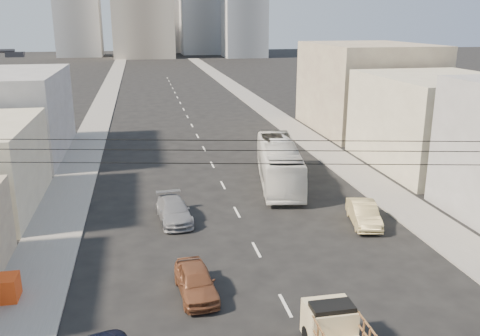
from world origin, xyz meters
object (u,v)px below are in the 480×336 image
object	(u,v)px
flatbed_pickup	(339,335)
sedan_tan	(364,214)
sedan_brown	(196,281)
city_bus	(279,163)
sedan_grey	(174,211)

from	to	relation	value
flatbed_pickup	sedan_tan	size ratio (longest dim) A/B	1.00
flatbed_pickup	sedan_brown	world-z (taller)	flatbed_pickup
flatbed_pickup	city_bus	size ratio (longest dim) A/B	0.37
flatbed_pickup	city_bus	bearing A→B (deg)	80.76
flatbed_pickup	sedan_tan	bearing A→B (deg)	62.00
sedan_brown	sedan_grey	xyz separation A→B (m)	(-0.39, 9.54, -0.01)
city_bus	sedan_brown	bearing A→B (deg)	-108.06
city_bus	sedan_grey	bearing A→B (deg)	-134.44
city_bus	sedan_tan	xyz separation A→B (m)	(3.11, -9.24, -0.94)
city_bus	sedan_brown	world-z (taller)	city_bus
sedan_brown	sedan_grey	bearing A→B (deg)	87.69
flatbed_pickup	city_bus	world-z (taller)	city_bus
sedan_brown	sedan_tan	size ratio (longest dim) A/B	0.95
sedan_tan	sedan_grey	world-z (taller)	sedan_tan
sedan_tan	flatbed_pickup	bearing A→B (deg)	-106.17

